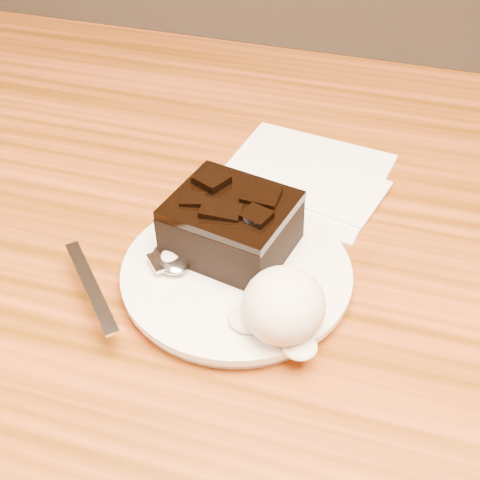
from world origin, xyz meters
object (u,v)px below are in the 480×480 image
(plate, at_px, (237,276))
(brownie, at_px, (232,228))
(spoon, at_px, (171,260))
(dining_table, at_px, (269,458))
(ice_cream_scoop, at_px, (284,305))
(napkin, at_px, (302,176))

(plate, height_order, brownie, brownie)
(plate, relative_size, brownie, 2.00)
(plate, distance_m, spoon, 0.06)
(dining_table, xyz_separation_m, spoon, (-0.08, -0.07, 0.40))
(dining_table, xyz_separation_m, ice_cream_scoop, (0.03, -0.11, 0.41))
(plate, distance_m, ice_cream_scoop, 0.08)
(dining_table, relative_size, plate, 6.15)
(brownie, xyz_separation_m, ice_cream_scoop, (0.06, -0.07, -0.00))
(brownie, bearing_deg, dining_table, 46.59)
(plate, xyz_separation_m, napkin, (0.02, 0.16, -0.00))
(dining_table, bearing_deg, brownie, -133.41)
(napkin, bearing_deg, ice_cream_scoop, -81.36)
(brownie, bearing_deg, ice_cream_scoop, -48.98)
(spoon, relative_size, napkin, 1.06)
(plate, bearing_deg, spoon, -169.37)
(plate, relative_size, napkin, 1.22)
(dining_table, height_order, brownie, brownie)
(dining_table, height_order, spoon, spoon)
(brownie, relative_size, napkin, 0.61)
(brownie, distance_m, spoon, 0.06)
(brownie, xyz_separation_m, spoon, (-0.04, -0.03, -0.02))
(dining_table, distance_m, brownie, 0.42)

